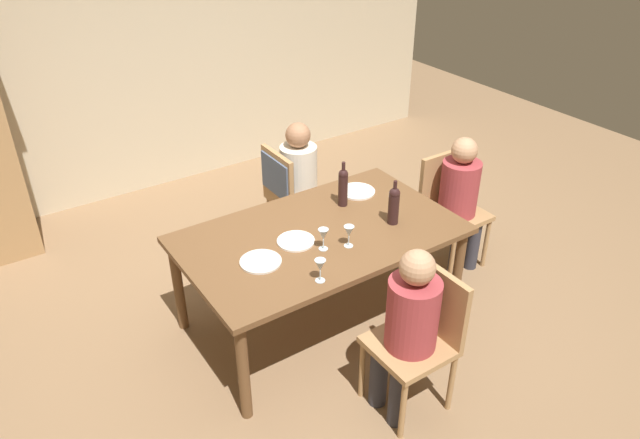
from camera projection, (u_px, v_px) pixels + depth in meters
The scene contains 17 objects.
ground_plane at pixel (320, 319), 4.38m from camera, with size 10.00×10.00×0.00m, color #846647.
rear_room_partition at pixel (158, 50), 5.64m from camera, with size 6.40×0.12×2.70m, color beige.
dining_table at pixel (320, 242), 4.03m from camera, with size 1.86×1.11×0.75m.
chair_near at pixel (422, 331), 3.49m from camera, with size 0.44×0.44×0.92m.
chair_far_right at pixel (286, 187), 4.88m from camera, with size 0.46×0.44×0.92m.
chair_right_end at pixel (449, 202), 4.80m from camera, with size 0.44×0.44×0.92m.
person_woman_host at pixel (408, 323), 3.37m from camera, with size 0.35×0.30×1.12m.
person_man_bearded at pixel (301, 176), 4.92m from camera, with size 0.35×0.30×1.13m.
person_man_guest at pixel (461, 195), 4.66m from camera, with size 0.30×0.35×1.12m.
wine_bottle_tall_green at pixel (394, 204), 4.03m from camera, with size 0.08×0.08×0.32m.
wine_bottle_dark_red at pixel (343, 186), 4.23m from camera, with size 0.07×0.07×0.34m.
wine_glass_near_left at pixel (323, 235), 3.77m from camera, with size 0.07×0.07×0.15m.
wine_glass_centre at pixel (320, 266), 3.48m from camera, with size 0.07×0.07×0.15m.
wine_glass_near_right at pixel (349, 232), 3.80m from camera, with size 0.07×0.07×0.15m.
dinner_plate_host at pixel (261, 262), 3.69m from camera, with size 0.26×0.26×0.01m, color silver.
dinner_plate_guest_left at pixel (357, 191), 4.47m from camera, with size 0.27×0.27×0.01m, color white.
dinner_plate_guest_right at pixel (296, 241), 3.89m from camera, with size 0.25×0.25×0.01m, color white.
Camera 1 is at (-1.88, -2.80, 2.89)m, focal length 33.52 mm.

